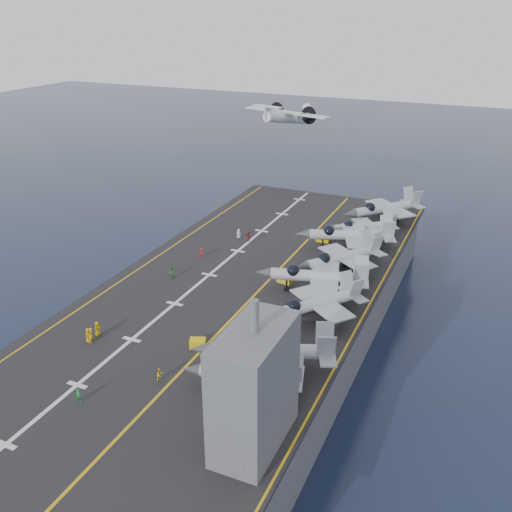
% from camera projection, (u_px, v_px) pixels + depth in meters
% --- Properties ---
extents(ground, '(500.00, 500.00, 0.00)m').
position_uv_depth(ground, '(246.00, 342.00, 88.53)').
color(ground, '#142135').
rests_on(ground, ground).
extents(hull, '(36.00, 90.00, 10.00)m').
position_uv_depth(hull, '(245.00, 314.00, 86.51)').
color(hull, '#56595E').
rests_on(hull, ground).
extents(flight_deck, '(38.00, 92.00, 0.40)m').
position_uv_depth(flight_deck, '(245.00, 283.00, 84.41)').
color(flight_deck, black).
rests_on(flight_deck, hull).
extents(foul_line, '(0.35, 90.00, 0.02)m').
position_uv_depth(foul_line, '(264.00, 286.00, 83.20)').
color(foul_line, gold).
rests_on(foul_line, flight_deck).
extents(landing_centerline, '(0.50, 90.00, 0.02)m').
position_uv_depth(landing_centerline, '(209.00, 275.00, 86.55)').
color(landing_centerline, silver).
rests_on(landing_centerline, flight_deck).
extents(deck_edge_port, '(0.25, 90.00, 0.02)m').
position_uv_depth(deck_edge_port, '(148.00, 263.00, 90.65)').
color(deck_edge_port, gold).
rests_on(deck_edge_port, flight_deck).
extents(deck_edge_stbd, '(0.25, 90.00, 0.02)m').
position_uv_depth(deck_edge_stbd, '(368.00, 307.00, 77.43)').
color(deck_edge_stbd, gold).
rests_on(deck_edge_stbd, flight_deck).
extents(island_superstructure, '(5.00, 10.00, 15.00)m').
position_uv_depth(island_superstructure, '(254.00, 375.00, 50.65)').
color(island_superstructure, '#56595E').
rests_on(island_superstructure, flight_deck).
extents(fighter_jet_1, '(14.75, 11.80, 4.48)m').
position_uv_depth(fighter_jet_1, '(250.00, 373.00, 59.70)').
color(fighter_jet_1, '#91979F').
rests_on(fighter_jet_1, flight_deck).
extents(fighter_jet_2, '(18.97, 15.94, 5.61)m').
position_uv_depth(fighter_jet_2, '(272.00, 350.00, 62.75)').
color(fighter_jet_2, '#8F959D').
rests_on(fighter_jet_2, flight_deck).
extents(fighter_jet_3, '(17.30, 18.18, 5.27)m').
position_uv_depth(fighter_jet_3, '(316.00, 303.00, 72.98)').
color(fighter_jet_3, '#90979F').
rests_on(fighter_jet_3, flight_deck).
extents(fighter_jet_4, '(18.33, 14.57, 5.58)m').
position_uv_depth(fighter_jet_4, '(319.00, 275.00, 80.02)').
color(fighter_jet_4, gray).
rests_on(fighter_jet_4, flight_deck).
extents(fighter_jet_5, '(17.46, 18.54, 5.36)m').
position_uv_depth(fighter_jet_5, '(342.00, 256.00, 86.28)').
color(fighter_jet_5, '#9FA6B1').
rests_on(fighter_jet_5, flight_deck).
extents(fighter_jet_6, '(19.21, 16.12, 5.68)m').
position_uv_depth(fighter_jet_6, '(351.00, 234.00, 94.28)').
color(fighter_jet_6, '#949DA4').
rests_on(fighter_jet_6, flight_deck).
extents(fighter_jet_7, '(15.71, 14.68, 4.54)m').
position_uv_depth(fighter_jet_7, '(364.00, 226.00, 99.36)').
color(fighter_jet_7, gray).
rests_on(fighter_jet_7, flight_deck).
extents(fighter_jet_8, '(19.13, 19.53, 5.70)m').
position_uv_depth(fighter_jet_8, '(386.00, 207.00, 106.61)').
color(fighter_jet_8, '#98A0A8').
rests_on(fighter_jet_8, flight_deck).
extents(tow_cart_a, '(2.20, 1.84, 1.13)m').
position_uv_depth(tow_cart_a, '(198.00, 343.00, 68.04)').
color(tow_cart_a, '#DABA08').
rests_on(tow_cart_a, flight_deck).
extents(tow_cart_b, '(2.33, 1.70, 1.29)m').
position_uv_depth(tow_cart_b, '(285.00, 278.00, 84.03)').
color(tow_cart_b, gold).
rests_on(tow_cart_b, flight_deck).
extents(tow_cart_c, '(2.31, 1.62, 1.32)m').
position_uv_depth(tow_cart_c, '(323.00, 238.00, 98.58)').
color(tow_cart_c, yellow).
rests_on(tow_cart_c, flight_deck).
extents(crew_0, '(0.93, 1.24, 1.89)m').
position_uv_depth(crew_0, '(88.00, 335.00, 68.97)').
color(crew_0, '#CD9909').
rests_on(crew_0, flight_deck).
extents(crew_1, '(1.06, 1.34, 1.97)m').
position_uv_depth(crew_1, '(91.00, 335.00, 68.92)').
color(crew_1, gold).
rests_on(crew_1, flight_deck).
extents(crew_2, '(1.34, 1.38, 1.93)m').
position_uv_depth(crew_2, '(171.00, 272.00, 85.12)').
color(crew_2, '#2A7D2B').
rests_on(crew_2, flight_deck).
extents(crew_3, '(1.11, 0.91, 1.59)m').
position_uv_depth(crew_3, '(202.00, 252.00, 92.36)').
color(crew_3, '#B21919').
rests_on(crew_3, flight_deck).
extents(crew_4, '(1.20, 0.98, 1.73)m').
position_uv_depth(crew_4, '(248.00, 236.00, 98.60)').
color(crew_4, '#A7231A').
rests_on(crew_4, flight_deck).
extents(crew_5, '(1.23, 1.06, 1.72)m').
position_uv_depth(crew_5, '(239.00, 234.00, 99.82)').
color(crew_5, silver).
rests_on(crew_5, flight_deck).
extents(crew_6, '(1.03, 0.75, 1.59)m').
position_uv_depth(crew_6, '(79.00, 396.00, 58.59)').
color(crew_6, '#1A7E2C').
rests_on(crew_6, flight_deck).
extents(crew_7, '(0.97, 1.14, 1.61)m').
position_uv_depth(crew_7, '(160.00, 375.00, 61.88)').
color(crew_7, yellow).
rests_on(crew_7, flight_deck).
extents(transport_plane, '(25.01, 20.29, 5.14)m').
position_uv_depth(transport_plane, '(286.00, 118.00, 126.35)').
color(transport_plane, silver).
extents(crew_8, '(0.93, 1.24, 1.89)m').
position_uv_depth(crew_8, '(98.00, 329.00, 70.36)').
color(crew_8, '#CD9909').
rests_on(crew_8, flight_deck).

